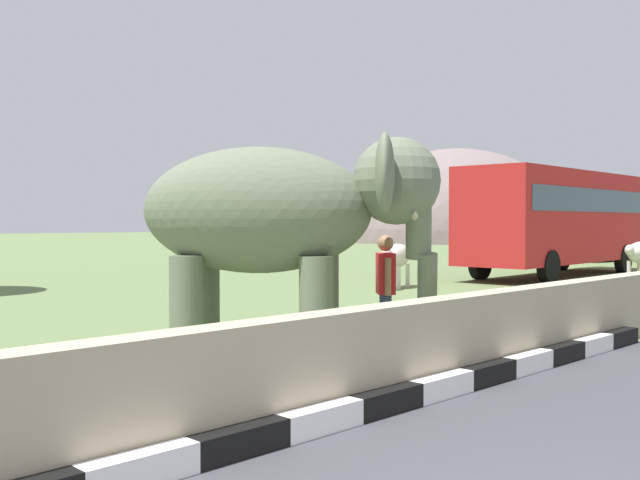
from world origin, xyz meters
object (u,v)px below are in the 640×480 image
Objects in this scene: cow_mid at (397,257)px; cow_near at (640,253)px; person_handler at (386,286)px; bus_red at (556,215)px; bus_orange at (611,217)px; elephant at (284,214)px.

cow_near is at bearing -29.73° from cow_mid.
bus_red is at bearing 18.54° from person_handler.
person_handler is 28.87m from bus_orange.
cow_mid is at bearing -173.06° from bus_orange.
cow_mid is at bearing 150.27° from cow_near.
bus_orange is 4.50× the size of cow_near.
person_handler reaches higher than cow_near.
elephant reaches higher than person_handler.
cow_near is at bearing -153.61° from bus_orange.
person_handler is at bearing -22.58° from elephant.
person_handler is at bearing -142.12° from cow_mid.
cow_near and cow_mid have the same top height.
bus_orange reaches higher than cow_mid.
bus_red is 5.04× the size of cow_near.
cow_mid is (7.83, 6.09, -0.06)m from person_handler.
elephant is 1.85m from person_handler.
elephant is 30.05m from bus_orange.
cow_mid is at bearing 30.73° from elephant.
bus_red is 7.50m from cow_mid.
bus_red reaches higher than elephant.
person_handler is at bearing -171.75° from cow_near.
bus_red is 5.02× the size of cow_mid.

